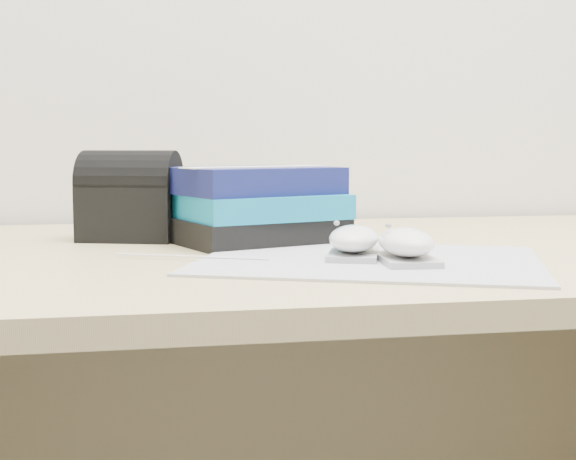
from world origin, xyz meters
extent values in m
cube|color=tan|center=(0.00, 1.58, 0.71)|extent=(1.60, 0.80, 0.03)
cube|color=tan|center=(0.00, 1.96, 0.35)|extent=(1.52, 0.03, 0.35)
cube|color=gray|center=(0.04, 1.44, 0.73)|extent=(0.49, 0.44, 0.00)
cube|color=#99999B|center=(0.02, 1.45, 0.74)|extent=(0.09, 0.12, 0.01)
ellipsoid|color=white|center=(0.02, 1.45, 0.76)|extent=(0.09, 0.12, 0.03)
ellipsoid|color=gray|center=(0.00, 1.45, 0.78)|extent=(0.01, 0.01, 0.01)
cube|color=#9A9A9C|center=(0.07, 1.40, 0.74)|extent=(0.07, 0.12, 0.01)
ellipsoid|color=white|center=(0.07, 1.40, 0.76)|extent=(0.07, 0.12, 0.03)
ellipsoid|color=gray|center=(0.05, 1.40, 0.78)|extent=(0.01, 0.01, 0.01)
cylinder|color=white|center=(-0.17, 1.49, 0.73)|extent=(0.18, 0.08, 0.00)
cube|color=black|center=(-0.07, 1.65, 0.75)|extent=(0.27, 0.24, 0.04)
cube|color=#0E76A0|center=(-0.06, 1.65, 0.78)|extent=(0.26, 0.23, 0.03)
cube|color=#11164E|center=(-0.07, 1.65, 0.82)|extent=(0.26, 0.24, 0.04)
cube|color=silver|center=(-0.07, 1.63, 0.84)|extent=(0.22, 0.12, 0.00)
cube|color=black|center=(-0.25, 1.72, 0.77)|extent=(0.16, 0.13, 0.08)
cylinder|color=black|center=(-0.25, 1.72, 0.82)|extent=(0.16, 0.13, 0.10)
camera|label=1|loc=(-0.24, 0.51, 0.87)|focal=50.00mm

